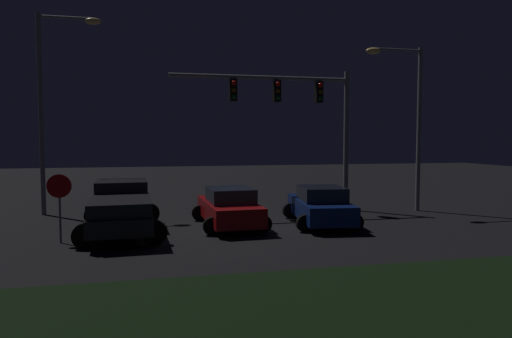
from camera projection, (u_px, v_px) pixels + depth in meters
The scene contains 9 objects.
ground_plane at pixel (235, 228), 17.34m from camera, with size 80.00×80.00×0.00m, color black.
grass_median at pixel (320, 317), 8.56m from camera, with size 21.03×5.81×0.10m, color black.
pickup_truck at pixel (121, 206), 16.31m from camera, with size 3.03×5.48×1.80m.
car_sedan at pixel (320, 206), 18.07m from camera, with size 2.81×4.58×1.51m.
car_sedan_far at pixel (229, 207), 17.61m from camera, with size 2.61×4.48×1.51m.
traffic_signal_gantry at pixel (297, 105), 21.03m from camera, with size 8.32×0.56×6.50m.
street_lamp_left at pixel (53, 90), 20.15m from camera, with size 2.70×0.44×8.80m.
street_lamp_right at pixel (408, 107), 21.16m from camera, with size 2.82×0.44×7.54m.
stop_sign at pixel (59, 195), 14.74m from camera, with size 0.76×0.08×2.23m.
Camera 1 is at (-2.99, -16.91, 3.35)m, focal length 32.35 mm.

